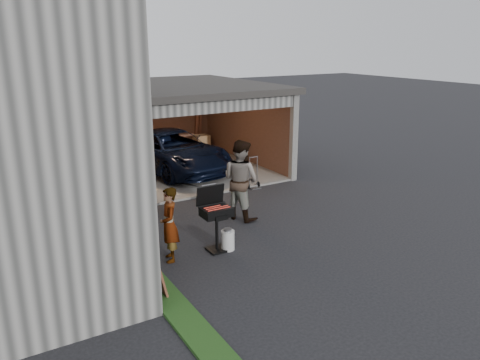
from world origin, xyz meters
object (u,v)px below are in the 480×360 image
Objects in this scene: man at (241,180)px; hand_truck at (254,182)px; woman at (169,225)px; plywood_panel at (153,268)px; propane_tank at (228,240)px; bbq_grill at (216,214)px; minivan at (172,153)px.

hand_truck is at bearing -60.63° from man.
woman is 1.66× the size of plywood_panel.
man is 2.02m from propane_tank.
woman is 0.77× the size of man.
bbq_grill is 3.21× the size of propane_tank.
man is at bearing -101.99° from minivan.
woman reaches higher than plywood_panel.
man is 3.92m from plywood_panel.
minivan is 6.44m from propane_tank.
woman is 2.73m from man.
man is 4.63× the size of propane_tank.
propane_tank is (-1.18, -1.45, -0.78)m from man.
hand_truck is (2.78, 3.34, -0.03)m from propane_tank.
bbq_grill is (1.01, -0.06, 0.06)m from woman.
minivan is 3.27m from hand_truck.
minivan is 3.13× the size of woman.
hand_truck reaches higher than plywood_panel.
woman reaches higher than minivan.
plywood_panel is (-3.14, -2.28, -0.54)m from man.
man is at bearing 50.72° from propane_tank.
minivan is at bearing 171.01° from woman.
bbq_grill is 1.50× the size of plywood_panel.
plywood_panel is (-0.73, -1.00, -0.31)m from woman.
minivan reaches higher than plywood_panel.
propane_tank is 4.35m from hand_truck.
minivan is 7.86m from plywood_panel.
minivan reaches higher than propane_tank.
man is at bearing 132.21° from woman.
propane_tank is at bearing -129.86° from hand_truck.
bbq_grill is (-1.62, -6.16, 0.15)m from minivan.
propane_tank is 0.47× the size of plywood_panel.
plywood_panel is 6.32m from hand_truck.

